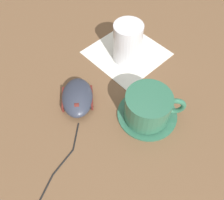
% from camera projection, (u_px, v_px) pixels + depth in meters
% --- Properties ---
extents(ground_plane, '(3.00, 3.00, 0.00)m').
position_uv_depth(ground_plane, '(105.00, 81.00, 0.57)').
color(ground_plane, brown).
extents(saucer, '(0.12, 0.12, 0.01)m').
position_uv_depth(saucer, '(147.00, 114.00, 0.51)').
color(saucer, '#2D664C').
rests_on(saucer, ground).
extents(coffee_cup, '(0.09, 0.11, 0.06)m').
position_uv_depth(coffee_cup, '(149.00, 107.00, 0.48)').
color(coffee_cup, '#2D664C').
rests_on(coffee_cup, saucer).
extents(computer_mouse, '(0.12, 0.10, 0.03)m').
position_uv_depth(computer_mouse, '(77.00, 97.00, 0.52)').
color(computer_mouse, '#2D3342').
rests_on(computer_mouse, ground).
extents(mouse_cable, '(0.14, 0.29, 0.00)m').
position_uv_depth(mouse_cable, '(27.00, 197.00, 0.42)').
color(mouse_cable, black).
rests_on(mouse_cable, ground).
extents(napkin_under_glass, '(0.20, 0.20, 0.00)m').
position_uv_depth(napkin_under_glass, '(127.00, 53.00, 0.61)').
color(napkin_under_glass, silver).
rests_on(napkin_under_glass, ground).
extents(drinking_glass, '(0.07, 0.07, 0.09)m').
position_uv_depth(drinking_glass, '(128.00, 42.00, 0.57)').
color(drinking_glass, silver).
rests_on(drinking_glass, napkin_under_glass).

